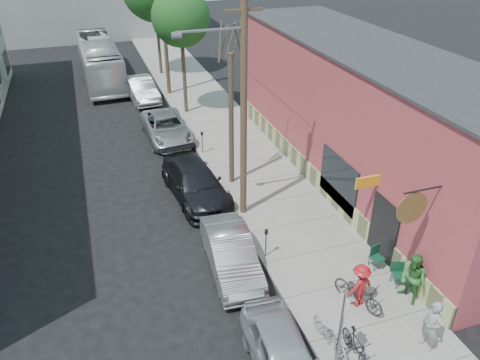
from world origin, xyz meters
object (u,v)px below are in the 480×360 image
object	(u,v)px
parked_bike_b	(330,334)
car_4	(141,89)
patio_chair_b	(399,275)
parking_meter_near	(266,239)
patron_green	(413,279)
car_2	(195,182)
patio_chair_a	(377,258)
bus	(100,61)
parked_bike_a	(356,346)
tree_bare	(231,122)
car_1	(231,253)
car_0	(284,357)
sign_post	(341,324)
tree_leafy_mid	(181,18)
cyclist	(360,286)
parking_meter_far	(202,139)
utility_pole_near	(242,100)
patron_grey	(431,326)
car_3	(167,128)

from	to	relation	value
parked_bike_b	car_4	world-z (taller)	car_4
patio_chair_b	car_4	xyz separation A→B (m)	(-5.79, 22.49, 0.21)
parking_meter_near	patio_chair_b	world-z (taller)	parking_meter_near
patron_green	car_2	world-z (taller)	patron_green
patio_chair_a	bus	distance (m)	28.06
parked_bike_a	tree_bare	bearing A→B (deg)	93.75
car_1	car_2	world-z (taller)	car_2
parking_meter_near	parked_bike_b	xyz separation A→B (m)	(0.26, -4.67, -0.35)
patio_chair_a	car_0	size ratio (longest dim) A/B	0.21
sign_post	bus	world-z (taller)	bus
tree_leafy_mid	patio_chair_a	world-z (taller)	tree_leafy_mid
car_1	car_2	bearing A→B (deg)	94.07
cyclist	car_4	distance (m)	23.20
tree_leafy_mid	car_4	bearing A→B (deg)	124.09
tree_leafy_mid	parking_meter_near	bearing A→B (deg)	-91.98
parking_meter_far	parked_bike_b	world-z (taller)	parking_meter_far
bus	parked_bike_b	bearing A→B (deg)	-82.75
utility_pole_near	car_4	bearing A→B (deg)	97.09
parking_meter_far	patio_chair_b	world-z (taller)	parking_meter_far
parked_bike_a	car_0	distance (m)	2.23
patron_grey	patron_green	bearing A→B (deg)	157.81
parked_bike_b	car_2	size ratio (longest dim) A/B	0.34
patio_chair_b	car_3	distance (m)	16.19
tree_bare	parked_bike_b	world-z (taller)	tree_bare
parked_bike_b	parking_meter_far	bearing A→B (deg)	87.41
patio_chair_b	patron_grey	bearing A→B (deg)	-84.91
parked_bike_b	car_3	size ratio (longest dim) A/B	0.35
patio_chair_b	car_0	bearing A→B (deg)	-136.39
patron_grey	car_4	size ratio (longest dim) A/B	0.37
car_0	patio_chair_a	bearing A→B (deg)	34.28
parking_meter_near	patron_green	world-z (taller)	patron_green
sign_post	parking_meter_near	size ratio (longest dim) A/B	2.26
patio_chair_b	parked_bike_a	size ratio (longest dim) A/B	0.53
parking_meter_far	parked_bike_a	bearing A→B (deg)	-87.08
parked_bike_b	car_3	distance (m)	17.02
parked_bike_a	parked_bike_b	size ratio (longest dim) A/B	0.90
parked_bike_a	car_0	bearing A→B (deg)	175.00
tree_bare	bus	size ratio (longest dim) A/B	0.56
parking_meter_near	parked_bike_a	world-z (taller)	parking_meter_near
patio_chair_b	patron_green	distance (m)	0.97
patio_chair_a	parked_bike_b	distance (m)	4.38
tree_bare	cyclist	world-z (taller)	tree_bare
parked_bike_b	parking_meter_near	bearing A→B (deg)	89.55
patio_chair_a	parking_meter_far	bearing A→B (deg)	95.70
sign_post	car_1	world-z (taller)	sign_post
parked_bike_b	car_4	size ratio (longest dim) A/B	0.38
patron_grey	car_0	distance (m)	4.56
tree_bare	bus	distance (m)	19.65
utility_pole_near	tree_bare	size ratio (longest dim) A/B	1.57
patron_green	car_0	xyz separation A→B (m)	(-5.22, -1.21, -0.38)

